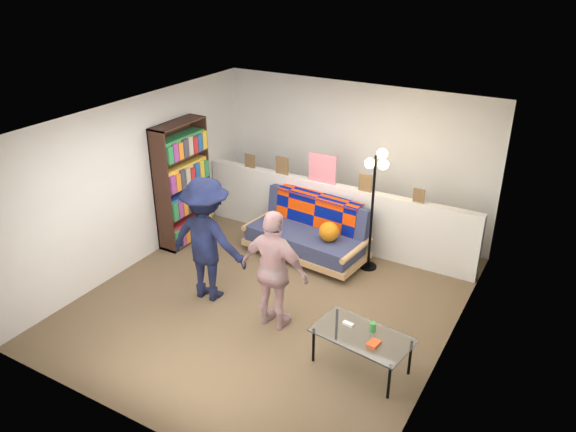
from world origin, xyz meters
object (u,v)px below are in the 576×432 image
at_px(futon_sofa, 309,234).
at_px(person_right, 274,271).
at_px(coffee_table, 363,337).
at_px(person_left, 207,240).
at_px(bookshelf, 183,187).
at_px(floor_lamp, 376,186).

height_order(futon_sofa, person_right, person_right).
relative_size(coffee_table, person_left, 0.67).
relative_size(bookshelf, person_right, 1.26).
relative_size(coffee_table, person_right, 0.74).
height_order(person_left, person_right, person_left).
bearing_deg(person_left, floor_lamp, -134.86).
bearing_deg(floor_lamp, person_right, -104.48).
relative_size(futon_sofa, person_right, 1.24).
distance_m(bookshelf, coffee_table, 3.93).
height_order(bookshelf, person_right, bookshelf).
xyz_separation_m(futon_sofa, coffee_table, (1.69, -1.95, 0.05)).
relative_size(floor_lamp, person_right, 1.17).
xyz_separation_m(coffee_table, floor_lamp, (-0.75, 2.09, 0.85)).
height_order(coffee_table, floor_lamp, floor_lamp).
height_order(bookshelf, coffee_table, bookshelf).
bearing_deg(futon_sofa, bookshelf, -165.53).
bearing_deg(person_left, futon_sofa, -114.28).
bearing_deg(coffee_table, person_right, 170.20).
distance_m(bookshelf, person_left, 1.72).
bearing_deg(futon_sofa, person_right, -75.28).
xyz_separation_m(coffee_table, person_right, (-1.23, 0.21, 0.35)).
bearing_deg(person_left, person_right, 170.26).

